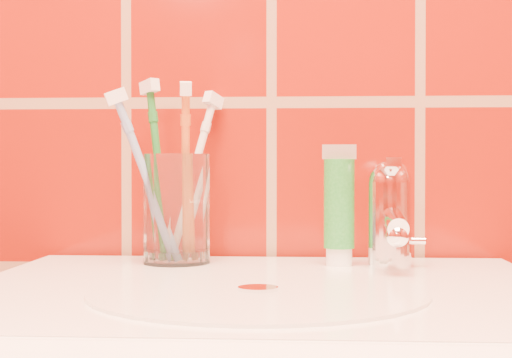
{
  "coord_description": "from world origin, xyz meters",
  "views": [
    {
      "loc": [
        0.04,
        0.22,
        0.96
      ],
      "look_at": [
        -0.01,
        1.08,
        0.95
      ],
      "focal_mm": 55.0,
      "sensor_mm": 36.0,
      "label": 1
    }
  ],
  "objects": [
    {
      "name": "toothbrush_0",
      "position": [
        -0.09,
        1.1,
        0.95
      ],
      "size": [
        0.04,
        0.09,
        0.22
      ],
      "primitive_type": null,
      "rotation": [
        0.17,
        0.0,
        0.17
      ],
      "color": "#CF6524",
      "rests_on": "glass_tumbler"
    },
    {
      "name": "toothbrush_3",
      "position": [
        -0.14,
        1.1,
        0.95
      ],
      "size": [
        0.13,
        0.12,
        0.21
      ],
      "primitive_type": null,
      "rotation": [
        0.36,
        0.0,
        -1.29
      ],
      "color": "#789CD6",
      "rests_on": "glass_tumbler"
    },
    {
      "name": "toothbrush_2",
      "position": [
        -0.09,
        1.15,
        0.95
      ],
      "size": [
        0.15,
        0.16,
        0.22
      ],
      "primitive_type": null,
      "rotation": [
        0.37,
        0.0,
        2.5
      ],
      "color": "white",
      "rests_on": "glass_tumbler"
    },
    {
      "name": "faucet",
      "position": [
        0.14,
        1.09,
        0.91
      ],
      "size": [
        0.05,
        0.11,
        0.12
      ],
      "color": "white",
      "rests_on": "pedestal_sink"
    },
    {
      "name": "glass_tumbler",
      "position": [
        -0.11,
        1.12,
        0.91
      ],
      "size": [
        0.08,
        0.08,
        0.13
      ],
      "primitive_type": "cylinder",
      "rotation": [
        0.0,
        0.0,
        -0.08
      ],
      "color": "white",
      "rests_on": "pedestal_sink"
    },
    {
      "name": "toothpaste_tube",
      "position": [
        0.08,
        1.11,
        0.91
      ],
      "size": [
        0.04,
        0.03,
        0.14
      ],
      "rotation": [
        0.0,
        0.0,
        -0.04
      ],
      "color": "white",
      "rests_on": "pedestal_sink"
    },
    {
      "name": "toothbrush_1",
      "position": [
        -0.13,
        1.12,
        0.96
      ],
      "size": [
        0.1,
        0.1,
        0.22
      ],
      "primitive_type": null,
      "rotation": [
        0.18,
        0.0,
        -2.32
      ],
      "color": "#1D6E27",
      "rests_on": "glass_tumbler"
    }
  ]
}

